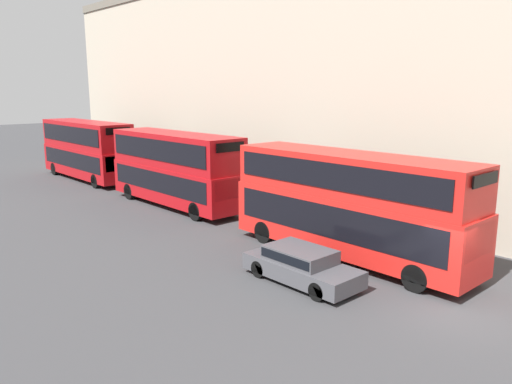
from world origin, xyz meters
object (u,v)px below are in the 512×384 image
object	(u,v)px
car_dark_sedan	(301,264)
pedestrian	(252,199)
bus_third_in_queue	(86,148)
bus_second_in_queue	(175,166)
bus_leading	(349,201)

from	to	relation	value
car_dark_sedan	pedestrian	world-z (taller)	pedestrian
car_dark_sedan	pedestrian	xyz separation A→B (m)	(5.72, 8.98, 0.08)
car_dark_sedan	bus_third_in_queue	bearing A→B (deg)	82.40
car_dark_sedan	pedestrian	distance (m)	10.65
car_dark_sedan	pedestrian	bearing A→B (deg)	57.50
bus_second_in_queue	bus_leading	bearing A→B (deg)	-90.00
bus_leading	bus_second_in_queue	xyz separation A→B (m)	(-0.00, 12.67, -0.00)
bus_leading	pedestrian	distance (m)	8.90
bus_leading	bus_third_in_queue	bearing A→B (deg)	90.00
bus_third_in_queue	bus_second_in_queue	bearing A→B (deg)	-90.00
bus_third_in_queue	bus_leading	bearing A→B (deg)	-90.00
bus_leading	bus_third_in_queue	xyz separation A→B (m)	(-0.00, 24.92, 0.05)
bus_second_in_queue	bus_third_in_queue	xyz separation A→B (m)	(-0.00, 12.25, 0.05)
pedestrian	bus_second_in_queue	bearing A→B (deg)	118.69
bus_second_in_queue	pedestrian	bearing A→B (deg)	-61.31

